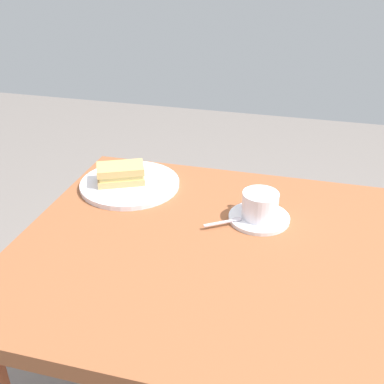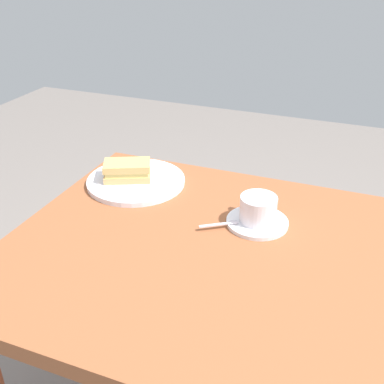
% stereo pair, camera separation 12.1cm
% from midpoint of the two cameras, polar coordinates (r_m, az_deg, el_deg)
% --- Properties ---
extents(dining_table, '(1.25, 0.78, 0.72)m').
position_cam_midpoint_polar(dining_table, '(1.08, 13.78, -12.11)').
color(dining_table, brown).
rests_on(dining_table, ground_plane).
extents(sandwich_plate, '(0.28, 0.28, 0.01)m').
position_cam_midpoint_polar(sandwich_plate, '(1.32, -4.29, 1.29)').
color(sandwich_plate, white).
rests_on(sandwich_plate, dining_table).
extents(sandwich_front, '(0.15, 0.12, 0.05)m').
position_cam_midpoint_polar(sandwich_front, '(1.31, -5.36, 2.58)').
color(sandwich_front, tan).
rests_on(sandwich_front, sandwich_plate).
extents(coffee_saucer, '(0.15, 0.15, 0.01)m').
position_cam_midpoint_polar(coffee_saucer, '(1.15, 11.01, -3.74)').
color(coffee_saucer, white).
rests_on(coffee_saucer, dining_table).
extents(coffee_cup, '(0.10, 0.10, 0.06)m').
position_cam_midpoint_polar(coffee_cup, '(1.13, 11.15, -2.02)').
color(coffee_cup, white).
rests_on(coffee_cup, coffee_saucer).
extents(spoon, '(0.09, 0.06, 0.01)m').
position_cam_midpoint_polar(spoon, '(1.12, 7.29, -3.93)').
color(spoon, silver).
rests_on(spoon, coffee_saucer).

